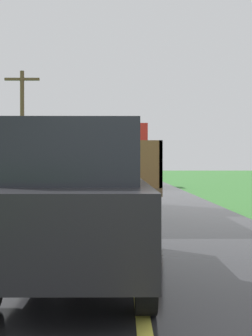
# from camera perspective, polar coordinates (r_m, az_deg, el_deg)

# --- Properties ---
(banana_truck_near) EXTENTS (2.38, 5.82, 2.80)m
(banana_truck_near) POSITION_cam_1_polar(r_m,az_deg,el_deg) (12.95, -1.48, 0.23)
(banana_truck_near) COLOR #2D2D30
(banana_truck_near) RESTS_ON road_surface
(banana_truck_far) EXTENTS (2.38, 5.81, 2.80)m
(banana_truck_far) POSITION_cam_1_polar(r_m,az_deg,el_deg) (27.48, -0.00, 0.39)
(banana_truck_far) COLOR #2D2D30
(banana_truck_far) RESTS_ON road_surface
(utility_pole_roadside) EXTENTS (1.69, 0.20, 6.09)m
(utility_pole_roadside) POSITION_cam_1_polar(r_m,az_deg,el_deg) (20.48, -14.43, 5.42)
(utility_pole_roadside) COLOR brown
(utility_pole_roadside) RESTS_ON ground
(following_car) EXTENTS (1.74, 4.10, 1.92)m
(following_car) POSITION_cam_1_polar(r_m,az_deg,el_deg) (5.16, -6.61, -4.54)
(following_car) COLOR black
(following_car) RESTS_ON road_surface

